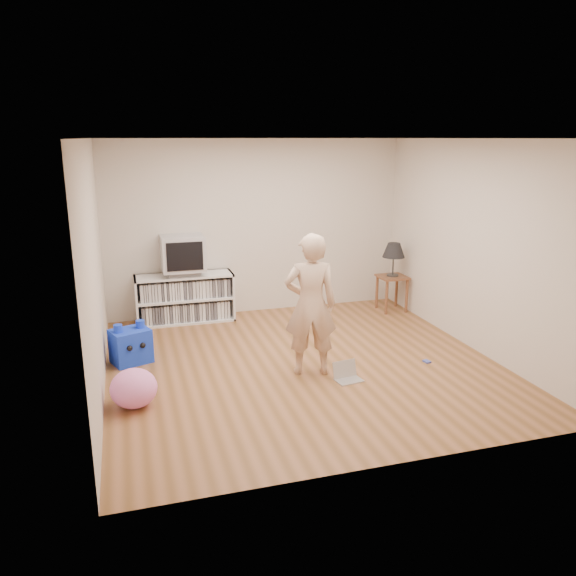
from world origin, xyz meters
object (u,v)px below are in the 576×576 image
Objects in this scene: dvd_deck at (184,272)px; side_table at (392,284)px; laptop at (347,375)px; table_lamp at (394,251)px; media_unit at (185,298)px; person at (311,305)px; crt_tv at (183,253)px; plush_pink at (134,388)px; plush_blue at (131,345)px.

dvd_deck reaches higher than side_table.
dvd_deck is 3.06m from laptop.
side_table is 0.53m from table_lamp.
media_unit is 0.39m from dvd_deck.
person is (1.15, -2.31, 0.46)m from media_unit.
media_unit is at bearing 90.00° from crt_tv.
dvd_deck is 3.17m from side_table.
crt_tv reaches higher than dvd_deck.
laptop is at bearing -60.26° from dvd_deck.
media_unit is 2.72× the size of table_lamp.
side_table is (3.13, -0.37, -0.32)m from dvd_deck.
dvd_deck is 2.77m from plush_pink.
crt_tv is 3.16m from table_lamp.
plush_pink is at bearing 171.50° from laptop.
table_lamp reaches higher than laptop.
person is (1.15, -2.29, -0.21)m from crt_tv.
crt_tv is 1.15× the size of plush_blue.
media_unit reaches higher than side_table.
laptop is at bearing -47.83° from plush_blue.
side_table is at bearing 44.74° from laptop.
media_unit is 0.86× the size of person.
person is 3.49× the size of plush_pink.
crt_tv reaches higher than table_lamp.
table_lamp is (3.13, -0.37, -0.08)m from crt_tv.
crt_tv is at bearing -90.00° from dvd_deck.
laptop is (-1.65, -2.22, -0.89)m from table_lamp.
person is 2.07m from plush_pink.
plush_pink is (-0.00, -1.20, -0.02)m from plush_blue.
dvd_deck reaches higher than media_unit.
side_table is at bearing -5.65° from plush_blue.
media_unit is at bearing 72.84° from plush_pink.
laptop is 0.61× the size of plush_blue.
person is 0.88m from laptop.
person is at bearing -63.60° from media_unit.
dvd_deck is 2.57m from person.
side_table is at bearing -124.13° from person.
dvd_deck is at bearing 173.27° from table_lamp.
person is at bearing -135.92° from table_lamp.
crt_tv is 3.13m from laptop.
person reaches higher than media_unit.
person reaches higher than plush_blue.
plush_blue reaches higher than laptop.
plush_pink is (-3.94, -2.22, -0.74)m from table_lamp.
person is at bearing -135.92° from side_table.
table_lamp is (0.00, 0.00, 0.53)m from side_table.
plush_pink is at bearing -150.56° from side_table.
crt_tv is 0.37× the size of person.
crt_tv is at bearing -90.00° from media_unit.
laptop is 0.69× the size of plush_pink.
media_unit is 3.21m from table_lamp.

